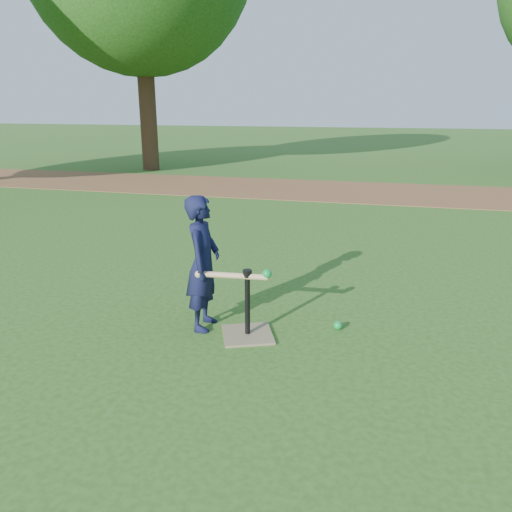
# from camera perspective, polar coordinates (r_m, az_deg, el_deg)

# --- Properties ---
(ground) EXTENTS (80.00, 80.00, 0.00)m
(ground) POSITION_cam_1_polar(r_m,az_deg,el_deg) (4.78, 1.14, -7.31)
(ground) COLOR #285116
(ground) RESTS_ON ground
(dirt_strip) EXTENTS (24.00, 3.00, 0.01)m
(dirt_strip) POSITION_cam_1_polar(r_m,az_deg,el_deg) (11.95, 9.50, 7.37)
(dirt_strip) COLOR brown
(dirt_strip) RESTS_ON ground
(child) EXTENTS (0.32, 0.46, 1.22)m
(child) POSITION_cam_1_polar(r_m,az_deg,el_deg) (4.45, -6.08, -0.84)
(child) COLOR black
(child) RESTS_ON ground
(wiffle_ball_ground) EXTENTS (0.08, 0.08, 0.08)m
(wiffle_ball_ground) POSITION_cam_1_polar(r_m,az_deg,el_deg) (4.64, 9.35, -7.82)
(wiffle_ball_ground) COLOR #0C8E37
(wiffle_ball_ground) RESTS_ON ground
(batting_tee) EXTENTS (0.56, 0.56, 0.61)m
(batting_tee) POSITION_cam_1_polar(r_m,az_deg,el_deg) (4.43, -0.97, -7.80)
(batting_tee) COLOR #7E6F50
(batting_tee) RESTS_ON ground
(swing_action) EXTENTS (0.66, 0.14, 0.10)m
(swing_action) POSITION_cam_1_polar(r_m,az_deg,el_deg) (4.27, -2.24, -2.19)
(swing_action) COLOR tan
(swing_action) RESTS_ON ground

